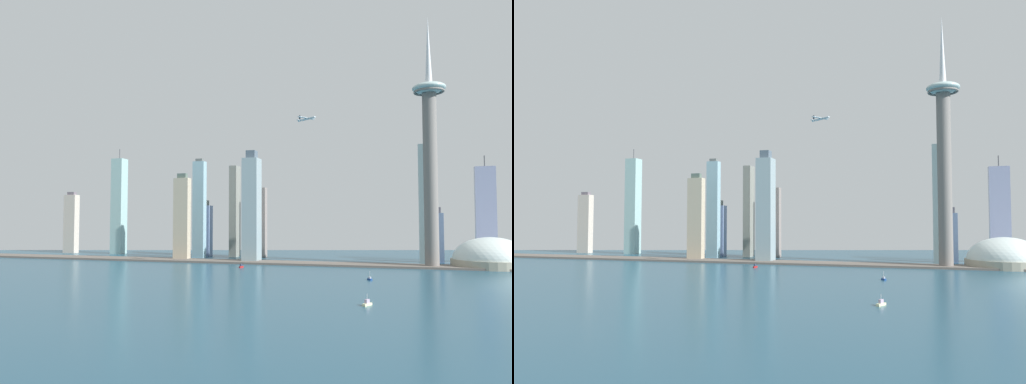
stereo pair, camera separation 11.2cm
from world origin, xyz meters
The scene contains 19 objects.
waterfront_pier centered at (0.00, 479.08, 1.34)m, with size 977.06×47.14×2.68m, color #615951.
observation_tower centered at (254.20, 480.04, 158.49)m, with size 42.53×42.53×328.42m.
stadium_dome centered at (326.49, 502.74, 9.78)m, with size 98.28×98.28×56.72m.
skyscraper_0 centered at (332.49, 581.73, 69.22)m, with size 27.87×12.50×154.16m.
skyscraper_1 centered at (-276.21, 589.26, 86.06)m, with size 21.86×21.52×189.94m.
skyscraper_2 centered at (-5.06, 589.85, 57.15)m, with size 12.98×13.99×114.31m.
skyscraper_3 centered at (7.65, 491.44, 77.57)m, with size 22.70×25.96×162.32m.
skyscraper_4 centered at (-104.76, 493.84, 63.79)m, with size 23.86×12.84×132.13m.
skyscraper_5 centered at (-51.75, 585.08, 75.62)m, with size 12.56×22.93×151.24m.
skyscraper_6 centered at (-374.17, 584.41, 54.70)m, with size 24.21×14.33×112.85m.
skyscraper_7 centered at (-15.17, 548.43, 24.85)m, with size 16.55×22.32×54.79m.
skyscraper_8 centered at (-109.90, 588.29, 44.44)m, with size 27.79×17.64×94.33m.
skyscraper_9 centered at (-98.41, 544.73, 78.87)m, with size 19.48×12.97×160.59m.
skyscraper_10 centered at (251.48, 521.14, 82.55)m, with size 23.47×19.59×184.35m.
skyscraper_11 centered at (264.77, 560.03, 37.12)m, with size 17.75×15.58×79.40m.
boat_0 centered at (196.33, 169.66, 1.63)m, with size 6.73×9.88×8.32m.
boat_1 centered at (19.97, 408.39, 1.75)m, with size 3.85×8.00×4.90m.
boat_2 centered at (187.09, 323.17, 1.31)m, with size 5.69×6.34×9.12m.
airplane centered at (105.93, 408.34, 187.62)m, with size 26.62×24.73×7.79m.
Camera 1 is at (225.21, -194.94, 61.45)m, focal length 34.71 mm.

